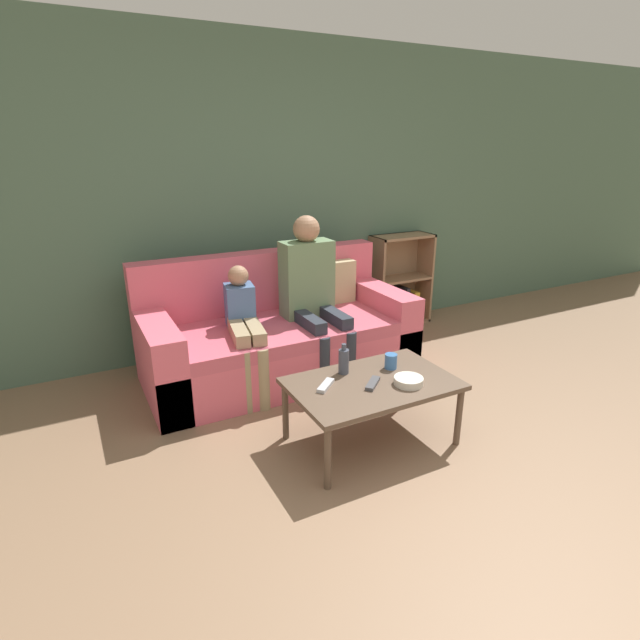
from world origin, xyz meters
name	(u,v)px	position (x,y,z in m)	size (l,w,h in m)	color
ground_plane	(476,533)	(0.00, 0.00, 0.00)	(22.00, 22.00, 0.00)	#84664C
wall_back	(257,199)	(0.00, 2.78, 1.30)	(12.00, 0.06, 2.60)	#4C6B56
couch	(279,337)	(-0.13, 2.07, 0.30)	(2.06, 0.94, 0.93)	#DB5B70
bookshelf	(397,290)	(1.41, 2.62, 0.35)	(0.62, 0.28, 0.90)	#8E7051
coffee_table	(372,387)	(-0.02, 0.89, 0.37)	(0.98, 0.63, 0.41)	brown
person_adult	(311,285)	(0.12, 1.99, 0.72)	(0.40, 0.64, 1.24)	#282D38
person_child	(245,325)	(-0.46, 1.90, 0.52)	(0.31, 0.66, 0.92)	#9E8966
cup_near	(391,361)	(0.19, 1.00, 0.46)	(0.08, 0.08, 0.10)	#3D70B2
tv_remote_0	(326,385)	(-0.30, 0.96, 0.42)	(0.16, 0.15, 0.02)	#B7B7BC
tv_remote_1	(373,383)	(-0.04, 0.86, 0.42)	(0.16, 0.15, 0.02)	#47474C
snack_bowl	(408,381)	(0.15, 0.77, 0.43)	(0.17, 0.17, 0.05)	beige
bottle	(344,361)	(-0.11, 1.08, 0.49)	(0.06, 0.06, 0.19)	#424756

